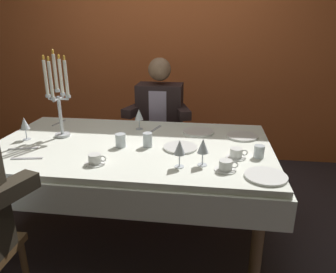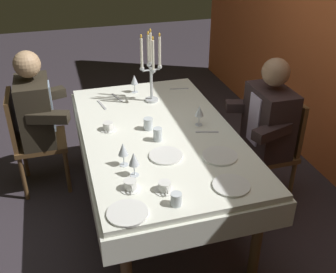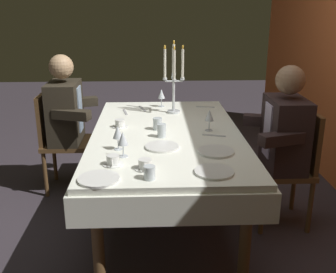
# 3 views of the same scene
# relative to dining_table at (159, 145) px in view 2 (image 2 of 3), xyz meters

# --- Properties ---
(ground_plane) EXTENTS (12.00, 12.00, 0.00)m
(ground_plane) POSITION_rel_dining_table_xyz_m (0.00, 0.00, -0.62)
(ground_plane) COLOR #342D34
(dining_table) EXTENTS (1.94, 1.14, 0.74)m
(dining_table) POSITION_rel_dining_table_xyz_m (0.00, 0.00, 0.00)
(dining_table) COLOR white
(dining_table) RESTS_ON ground_plane
(candelabra) EXTENTS (0.19, 0.19, 0.62)m
(candelabra) POSITION_rel_dining_table_xyz_m (-0.54, 0.08, 0.42)
(candelabra) COLOR silver
(candelabra) RESTS_ON dining_table
(dinner_plate_0) EXTENTS (0.23, 0.23, 0.01)m
(dinner_plate_0) POSITION_rel_dining_table_xyz_m (0.34, -0.04, 0.13)
(dinner_plate_0) COLOR white
(dinner_plate_0) RESTS_ON dining_table
(dinner_plate_1) EXTENTS (0.23, 0.23, 0.01)m
(dinner_plate_1) POSITION_rel_dining_table_xyz_m (0.77, 0.24, 0.13)
(dinner_plate_1) COLOR white
(dinner_plate_1) RESTS_ON dining_table
(dinner_plate_2) EXTENTS (0.24, 0.24, 0.01)m
(dinner_plate_2) POSITION_rel_dining_table_xyz_m (0.45, 0.30, 0.13)
(dinner_plate_2) COLOR white
(dinner_plate_2) RESTS_ON dining_table
(dinner_plate_3) EXTENTS (0.23, 0.23, 0.01)m
(dinner_plate_3) POSITION_rel_dining_table_xyz_m (0.84, -0.40, 0.13)
(dinner_plate_3) COLOR white
(dinner_plate_3) RESTS_ON dining_table
(wine_glass_0) EXTENTS (0.07, 0.07, 0.16)m
(wine_glass_0) POSITION_rel_dining_table_xyz_m (0.50, -0.29, 0.23)
(wine_glass_0) COLOR silver
(wine_glass_0) RESTS_ON dining_table
(wine_glass_1) EXTENTS (0.07, 0.07, 0.16)m
(wine_glass_1) POSITION_rel_dining_table_xyz_m (0.37, -0.33, 0.23)
(wine_glass_1) COLOR silver
(wine_glass_1) RESTS_ON dining_table
(wine_glass_2) EXTENTS (0.07, 0.07, 0.16)m
(wine_glass_2) POSITION_rel_dining_table_xyz_m (-0.02, 0.32, 0.24)
(wine_glass_2) COLOR silver
(wine_glass_2) RESTS_ON dining_table
(wine_glass_3) EXTENTS (0.07, 0.07, 0.16)m
(wine_glass_3) POSITION_rel_dining_table_xyz_m (-0.76, -0.02, 0.23)
(wine_glass_3) COLOR silver
(wine_glass_3) RESTS_ON dining_table
(water_tumbler_0) EXTENTS (0.06, 0.06, 0.10)m
(water_tumbler_0) POSITION_rel_dining_table_xyz_m (0.12, -0.04, 0.17)
(water_tumbler_0) COLOR silver
(water_tumbler_0) RESTS_ON dining_table
(water_tumbler_1) EXTENTS (0.06, 0.06, 0.08)m
(water_tumbler_1) POSITION_rel_dining_table_xyz_m (0.84, -0.13, 0.16)
(water_tumbler_1) COLOR silver
(water_tumbler_1) RESTS_ON dining_table
(water_tumbler_2) EXTENTS (0.07, 0.07, 0.09)m
(water_tumbler_2) POSITION_rel_dining_table_xyz_m (-0.06, -0.07, 0.16)
(water_tumbler_2) COLOR silver
(water_tumbler_2) RESTS_ON dining_table
(coffee_cup_0) EXTENTS (0.13, 0.12, 0.06)m
(coffee_cup_0) POSITION_rel_dining_table_xyz_m (0.70, -0.15, 0.15)
(coffee_cup_0) COLOR white
(coffee_cup_0) RESTS_ON dining_table
(coffee_cup_1) EXTENTS (0.13, 0.12, 0.06)m
(coffee_cup_1) POSITION_rel_dining_table_xyz_m (-0.13, -0.36, 0.15)
(coffee_cup_1) COLOR white
(coffee_cup_1) RESTS_ON dining_table
(coffee_cup_2) EXTENTS (0.13, 0.12, 0.06)m
(coffee_cup_2) POSITION_rel_dining_table_xyz_m (0.63, -0.34, 0.15)
(coffee_cup_2) COLOR white
(coffee_cup_2) RESTS_ON dining_table
(knife_0) EXTENTS (0.19, 0.06, 0.01)m
(knife_0) POSITION_rel_dining_table_xyz_m (-0.57, -0.34, 0.12)
(knife_0) COLOR #B7B7BC
(knife_0) RESTS_ON dining_table
(knife_1) EXTENTS (0.19, 0.07, 0.01)m
(knife_1) POSITION_rel_dining_table_xyz_m (-0.69, -0.19, 0.12)
(knife_1) COLOR #B7B7BC
(knife_1) RESTS_ON dining_table
(fork_2) EXTENTS (0.07, 0.17, 0.01)m
(fork_2) POSITION_rel_dining_table_xyz_m (0.11, 0.34, 0.12)
(fork_2) COLOR #B7B7BC
(fork_2) RESTS_ON dining_table
(spoon_3) EXTENTS (0.05, 0.17, 0.01)m
(spoon_3) POSITION_rel_dining_table_xyz_m (-0.72, 0.39, 0.12)
(spoon_3) COLOR #B7B7BC
(spoon_3) RESTS_ON dining_table
(seated_diner_0) EXTENTS (0.63, 0.48, 1.24)m
(seated_diner_0) POSITION_rel_dining_table_xyz_m (-0.63, -0.89, 0.11)
(seated_diner_0) COLOR brown
(seated_diner_0) RESTS_ON ground_plane
(seated_diner_1) EXTENTS (0.63, 0.48, 1.24)m
(seated_diner_1) POSITION_rel_dining_table_xyz_m (0.06, 0.89, 0.11)
(seated_diner_1) COLOR brown
(seated_diner_1) RESTS_ON ground_plane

